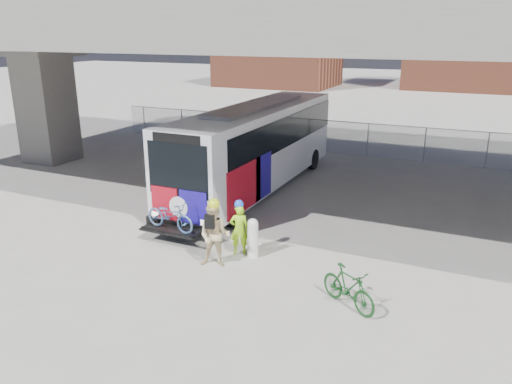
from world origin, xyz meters
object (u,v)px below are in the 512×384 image
Objects in this scene: bus at (257,141)px; cyclist_tan at (215,235)px; bollard at (253,237)px; bike_parked at (348,288)px; cyclist_hivis at (239,228)px.

cyclist_tan is at bearing -74.21° from bus.
bollard is at bearing -66.06° from bus.
bus reaches higher than cyclist_tan.
bike_parked is at bearing -25.11° from cyclist_tan.
bollard is 1.29m from cyclist_tan.
bus is 7.42× the size of cyclist_hivis.
bus is 7.11m from bollard.
bollard is at bearing 142.96° from cyclist_hivis.
cyclist_tan reaches higher than bike_parked.
cyclist_tan is 4.19m from bike_parked.
cyclist_hivis reaches higher than bollard.
cyclist_tan is at bearing 112.12° from bike_parked.
cyclist_hivis is at bearing 97.21° from bike_parked.
bike_parked is at bearing -52.20° from bus.
bollard is (2.83, -6.37, -1.44)m from bus.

